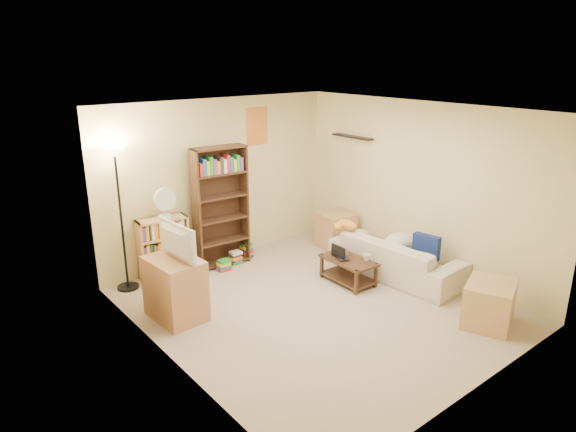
{
  "coord_description": "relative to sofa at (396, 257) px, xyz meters",
  "views": [
    {
      "loc": [
        -4.04,
        -4.41,
        3.14
      ],
      "look_at": [
        0.07,
        0.66,
        1.05
      ],
      "focal_mm": 32.0,
      "sensor_mm": 36.0,
      "label": 1
    }
  ],
  "objects": [
    {
      "name": "desk_fan",
      "position": [
        -2.6,
        2.02,
        0.85
      ],
      "size": [
        0.32,
        0.18,
        0.44
      ],
      "color": "silver",
      "rests_on": "short_bookshelf"
    },
    {
      "name": "side_table",
      "position": [
        0.13,
        1.38,
        0.01
      ],
      "size": [
        0.59,
        0.59,
        0.6
      ],
      "primitive_type": "cube",
      "rotation": [
        0.0,
        0.0,
        -0.13
      ],
      "color": "tan",
      "rests_on": "ground"
    },
    {
      "name": "navy_pillow",
      "position": [
        0.12,
        -0.42,
        0.26
      ],
      "size": [
        0.17,
        0.39,
        0.34
      ],
      "primitive_type": "cube",
      "rotation": [
        0.0,
        0.0,
        1.73
      ],
      "color": "navy",
      "rests_on": "sofa"
    },
    {
      "name": "tall_bookshelf",
      "position": [
        -1.74,
        1.95,
        0.68
      ],
      "size": [
        0.84,
        0.34,
        1.84
      ],
      "rotation": [
        0.0,
        0.0,
        -0.08
      ],
      "color": "#402818",
      "rests_on": "ground"
    },
    {
      "name": "sofa",
      "position": [
        0.0,
        0.0,
        0.0
      ],
      "size": [
        2.07,
        1.02,
        0.58
      ],
      "primitive_type": "imported",
      "rotation": [
        0.0,
        0.0,
        1.63
      ],
      "color": "beige",
      "rests_on": "ground"
    },
    {
      "name": "laptop",
      "position": [
        -0.69,
        0.38,
        0.08
      ],
      "size": [
        0.51,
        0.47,
        0.03
      ],
      "primitive_type": "imported",
      "rotation": [
        0.0,
        0.0,
        1.21
      ],
      "color": "black",
      "rests_on": "coffee_table"
    },
    {
      "name": "television",
      "position": [
        -3.08,
        0.89,
        0.7
      ],
      "size": [
        0.77,
        0.2,
        0.43
      ],
      "primitive_type": "imported",
      "rotation": [
        0.0,
        0.0,
        1.64
      ],
      "color": "black",
      "rests_on": "tv_stand"
    },
    {
      "name": "end_cabinet",
      "position": [
        -0.24,
        -1.62,
        -0.02
      ],
      "size": [
        0.79,
        0.73,
        0.53
      ],
      "primitive_type": "cube",
      "rotation": [
        0.0,
        0.0,
        0.37
      ],
      "color": "tan",
      "rests_on": "ground"
    },
    {
      "name": "floor_lamp",
      "position": [
        -3.22,
        2.07,
        1.3
      ],
      "size": [
        0.34,
        0.34,
        2.0
      ],
      "color": "black",
      "rests_on": "ground"
    },
    {
      "name": "mug",
      "position": [
        -0.56,
        0.07,
        0.12
      ],
      "size": [
        0.18,
        0.18,
        0.1
      ],
      "primitive_type": "imported",
      "rotation": [
        0.0,
        0.0,
        0.39
      ],
      "color": "silver",
      "rests_on": "coffee_table"
    },
    {
      "name": "room",
      "position": [
        -1.55,
        0.03,
        1.33
      ],
      "size": [
        4.5,
        4.54,
        2.52
      ],
      "color": "#C5AA94",
      "rests_on": "ground"
    },
    {
      "name": "tv_remote",
      "position": [
        -0.6,
        0.54,
        0.08
      ],
      "size": [
        0.08,
        0.15,
        0.02
      ],
      "primitive_type": "cube",
      "rotation": [
        0.0,
        0.0,
        0.27
      ],
      "color": "black",
      "rests_on": "coffee_table"
    },
    {
      "name": "tabby_cat",
      "position": [
        -0.3,
        0.74,
        0.37
      ],
      "size": [
        0.45,
        0.18,
        0.16
      ],
      "color": "#F29D33",
      "rests_on": "sofa"
    },
    {
      "name": "tv_stand",
      "position": [
        -3.08,
        0.89,
        0.1
      ],
      "size": [
        0.56,
        0.75,
        0.77
      ],
      "primitive_type": "cube",
      "rotation": [
        0.0,
        0.0,
        0.06
      ],
      "color": "tan",
      "rests_on": "ground"
    },
    {
      "name": "coffee_table",
      "position": [
        -0.7,
        0.27,
        -0.07
      ],
      "size": [
        0.47,
        0.81,
        0.36
      ],
      "rotation": [
        0.0,
        0.0,
        -0.03
      ],
      "color": "#3F2918",
      "rests_on": "ground"
    },
    {
      "name": "book_stacks",
      "position": [
        -1.54,
        1.87,
        -0.19
      ],
      "size": [
        0.75,
        0.37,
        0.24
      ],
      "color": "red",
      "rests_on": "ground"
    },
    {
      "name": "short_bookshelf",
      "position": [
        -2.65,
        2.07,
        0.17
      ],
      "size": [
        0.73,
        0.35,
        0.91
      ],
      "rotation": [
        0.0,
        0.0,
        -0.1
      ],
      "color": "tan",
      "rests_on": "ground"
    },
    {
      "name": "cream_blanket",
      "position": [
        0.14,
        0.06,
        0.21
      ],
      "size": [
        0.53,
        0.38,
        0.23
      ],
      "primitive_type": "ellipsoid",
      "color": "beige",
      "rests_on": "sofa"
    },
    {
      "name": "laptop_screen",
      "position": [
        -0.81,
        0.38,
        0.17
      ],
      "size": [
        0.02,
        0.27,
        0.18
      ],
      "primitive_type": "cube",
      "rotation": [
        0.0,
        0.0,
        -0.03
      ],
      "color": "white",
      "rests_on": "laptop"
    }
  ]
}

